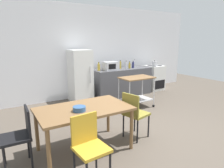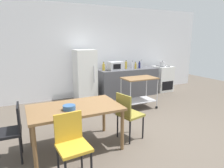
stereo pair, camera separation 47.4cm
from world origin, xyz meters
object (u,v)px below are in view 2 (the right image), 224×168
Objects in this scene: chair_black at (12,129)px; stove_oven at (162,79)px; bottle_olive_oil at (126,65)px; refrigerator at (85,76)px; bottle_sparkling_water at (132,66)px; kettle at (162,64)px; bottle_soda at (141,64)px; fruit_bowl at (69,107)px; dining_table at (75,111)px; bottle_wine at (136,66)px; microwave at (116,66)px; kitchen_cart at (139,88)px; chair_olive at (128,113)px; bottle_soy_sauce at (104,67)px; chair_mustard at (72,142)px; bottle_vinegar at (139,65)px.

stove_oven is at bearing 118.22° from chair_black.
refrigerator is at bearing 177.62° from bottle_olive_oil.
bottle_olive_oil is 0.20m from bottle_sparkling_water.
kettle is (2.78, -0.18, 0.23)m from refrigerator.
bottle_soda reaches higher than stove_oven.
dining_table is at bearing 40.99° from fruit_bowl.
refrigerator is at bearing 173.46° from bottle_sparkling_water.
bottle_wine is at bearing -156.05° from bottle_soda.
bottle_sparkling_water is (2.57, 2.40, 0.33)m from dining_table.
microwave is 0.71m from bottle_wine.
bottle_olive_oil is at bearing 76.55° from kitchen_cart.
kettle reaches higher than chair_olive.
fruit_bowl is (-1.72, -2.61, -0.22)m from bottle_soy_sauce.
chair_olive is 0.97× the size of stove_oven.
bottle_soda is (1.42, 0.05, 0.00)m from bottle_soy_sauce.
stove_oven is at bearing 32.80° from fruit_bowl.
chair_mustard reaches higher than dining_table.
chair_mustard is at bearing -134.66° from bottle_vinegar.
bottle_wine is (1.10, -0.09, -0.02)m from bottle_soy_sauce.
stove_oven is 1.34m from bottle_wine.
bottle_olive_oil is 1.40m from kettle.
refrigerator is 1.72m from kitchen_cart.
chair_black is 0.91m from fruit_bowl.
bottle_sparkling_water is (0.16, -0.12, -0.01)m from bottle_olive_oil.
chair_olive is at bearing -0.34° from fruit_bowl.
bottle_sparkling_water is 1.30× the size of fruit_bowl.
refrigerator is at bearing 68.42° from dining_table.
bottle_sparkling_water is at bearing -6.54° from refrigerator.
refrigerator reaches higher than chair_black.
chair_black is 1.93× the size of microwave.
bottle_soy_sauce is at bearing 57.42° from dining_table.
stove_oven reaches higher than chair_black.
kitchen_cart is (-1.82, -1.24, 0.12)m from stove_oven.
kettle is (2.84, 2.51, 0.48)m from chair_olive.
bottle_olive_oil is 3.65m from fruit_bowl.
refrigerator is at bearing 174.18° from bottle_wine.
chair_mustard is 4.32m from bottle_wine.
bottle_soy_sauce is at bearing 174.05° from bottle_sparkling_water.
kettle is at bearing -2.68° from bottle_soy_sauce.
kitchen_cart is at bearing 31.59° from fruit_bowl.
bottle_sparkling_water is at bearing -175.91° from stove_oven.
bottle_olive_oil is (3.37, 2.46, 0.50)m from chair_black.
kitchen_cart is at bearing -52.76° from chair_olive.
fruit_bowl is (-1.08, 0.01, 0.27)m from chair_olive.
bottle_olive_oil reaches higher than stove_oven.
bottle_olive_oil is (0.81, 0.02, 0.01)m from bottle_soy_sauce.
bottle_olive_oil is 1.20× the size of bottle_wine.
bottle_soy_sauce is at bearing -178.65° from bottle_olive_oil.
bottle_vinegar is 1.21× the size of fruit_bowl.
dining_table is 6.50× the size of bottle_wine.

